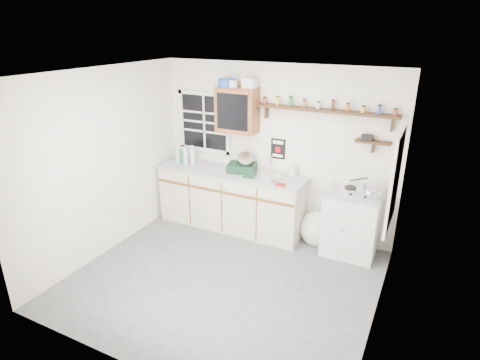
# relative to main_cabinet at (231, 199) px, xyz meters

# --- Properties ---
(room) EXTENTS (3.64, 3.24, 2.54)m
(room) POSITION_rel_main_cabinet_xyz_m (0.58, -1.30, 0.79)
(room) COLOR #49494B
(room) RESTS_ON ground
(main_cabinet) EXTENTS (2.31, 0.63, 0.92)m
(main_cabinet) POSITION_rel_main_cabinet_xyz_m (0.00, 0.00, 0.00)
(main_cabinet) COLOR beige
(main_cabinet) RESTS_ON floor
(right_cabinet) EXTENTS (0.73, 0.57, 0.91)m
(right_cabinet) POSITION_rel_main_cabinet_xyz_m (1.83, 0.03, -0.01)
(right_cabinet) COLOR silver
(right_cabinet) RESTS_ON floor
(sink) EXTENTS (0.52, 0.44, 0.29)m
(sink) POSITION_rel_main_cabinet_xyz_m (0.54, 0.01, 0.47)
(sink) COLOR silver
(sink) RESTS_ON main_cabinet
(upper_cabinet) EXTENTS (0.60, 0.32, 0.65)m
(upper_cabinet) POSITION_rel_main_cabinet_xyz_m (0.03, 0.14, 1.36)
(upper_cabinet) COLOR brown
(upper_cabinet) RESTS_ON wall_back
(upper_cabinet_clutter) EXTENTS (0.58, 0.24, 0.14)m
(upper_cabinet_clutter) POSITION_rel_main_cabinet_xyz_m (-0.00, 0.14, 1.75)
(upper_cabinet_clutter) COLOR #1B3FB1
(upper_cabinet_clutter) RESTS_ON upper_cabinet
(spice_shelf) EXTENTS (1.91, 0.18, 0.34)m
(spice_shelf) POSITION_rel_main_cabinet_xyz_m (1.31, 0.21, 1.46)
(spice_shelf) COLOR black
(spice_shelf) RESTS_ON wall_back
(secondary_shelf) EXTENTS (0.45, 0.16, 0.24)m
(secondary_shelf) POSITION_rel_main_cabinet_xyz_m (1.94, 0.22, 1.12)
(secondary_shelf) COLOR black
(secondary_shelf) RESTS_ON wall_back
(warning_sign) EXTENTS (0.22, 0.02, 0.30)m
(warning_sign) POSITION_rel_main_cabinet_xyz_m (0.63, 0.29, 0.82)
(warning_sign) COLOR black
(warning_sign) RESTS_ON wall_back
(window_back) EXTENTS (0.93, 0.03, 0.98)m
(window_back) POSITION_rel_main_cabinet_xyz_m (-0.62, 0.29, 1.09)
(window_back) COLOR black
(window_back) RESTS_ON wall_back
(window_right) EXTENTS (0.03, 0.78, 1.08)m
(window_right) POSITION_rel_main_cabinet_xyz_m (2.37, -0.75, 0.99)
(window_right) COLOR black
(window_right) RESTS_ON wall_back
(water_bottles) EXTENTS (0.34, 0.13, 0.31)m
(water_bottles) POSITION_rel_main_cabinet_xyz_m (-0.82, 0.00, 0.59)
(water_bottles) COLOR #AFC2CD
(water_bottles) RESTS_ON main_cabinet
(dish_rack) EXTENTS (0.47, 0.40, 0.31)m
(dish_rack) POSITION_rel_main_cabinet_xyz_m (0.17, 0.07, 0.56)
(dish_rack) COLOR black
(dish_rack) RESTS_ON main_cabinet
(soap_bottle) EXTENTS (0.11, 0.11, 0.19)m
(soap_bottle) POSITION_rel_main_cabinet_xyz_m (0.92, 0.22, 0.55)
(soap_bottle) COLOR white
(soap_bottle) RESTS_ON main_cabinet
(rag) EXTENTS (0.13, 0.11, 0.02)m
(rag) POSITION_rel_main_cabinet_xyz_m (0.88, -0.20, 0.47)
(rag) COLOR maroon
(rag) RESTS_ON main_cabinet
(hotplate) EXTENTS (0.52, 0.28, 0.07)m
(hotplate) POSITION_rel_main_cabinet_xyz_m (1.91, 0.01, 0.48)
(hotplate) COLOR silver
(hotplate) RESTS_ON right_cabinet
(saucepan) EXTENTS (0.41, 0.31, 0.19)m
(saucepan) POSITION_rel_main_cabinet_xyz_m (2.03, 0.01, 0.57)
(saucepan) COLOR silver
(saucepan) RESTS_ON hotplate
(trash_bag) EXTENTS (0.47, 0.42, 0.53)m
(trash_bag) POSITION_rel_main_cabinet_xyz_m (1.36, 0.10, -0.23)
(trash_bag) COLOR silver
(trash_bag) RESTS_ON floor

